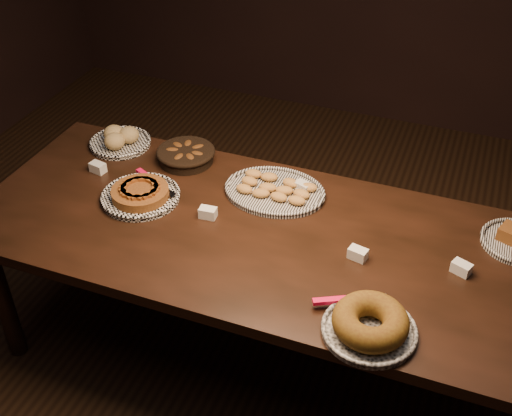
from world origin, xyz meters
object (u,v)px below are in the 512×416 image
(buffet_table, at_px, (261,245))
(bundt_cake_plate, at_px, (370,324))
(madeleine_platter, at_px, (275,190))
(apple_tart_plate, at_px, (141,194))

(buffet_table, xyz_separation_m, bundt_cake_plate, (0.53, -0.38, 0.12))
(madeleine_platter, bearing_deg, buffet_table, -81.14)
(buffet_table, xyz_separation_m, madeleine_platter, (-0.03, 0.26, 0.09))
(apple_tart_plate, distance_m, bundt_cake_plate, 1.16)
(buffet_table, height_order, bundt_cake_plate, bundt_cake_plate)
(buffet_table, distance_m, bundt_cake_plate, 0.66)
(bundt_cake_plate, bearing_deg, madeleine_platter, 113.25)
(apple_tart_plate, relative_size, bundt_cake_plate, 0.90)
(madeleine_platter, bearing_deg, bundt_cake_plate, -47.54)
(madeleine_platter, relative_size, bundt_cake_plate, 1.17)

